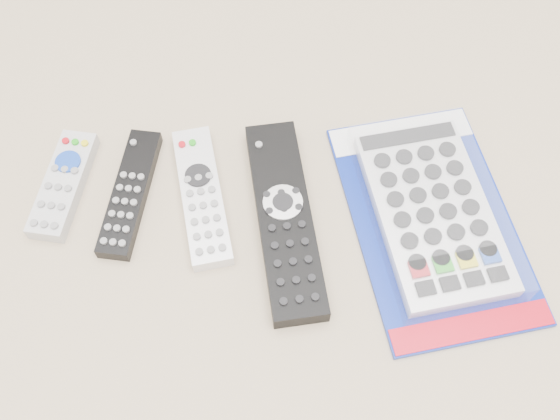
{
  "coord_description": "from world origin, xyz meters",
  "views": [
    {
      "loc": [
        0.03,
        -0.37,
        0.66
      ],
      "look_at": [
        0.04,
        -0.02,
        0.01
      ],
      "focal_mm": 40.0,
      "sensor_mm": 36.0,
      "label": 1
    }
  ],
  "objects_px": {
    "remote_slim_black": "(130,193)",
    "remote_silver_dvd": "(202,196)",
    "remote_small_grey": "(63,185)",
    "jumbo_remote_packaged": "(433,211)",
    "remote_large_black": "(285,219)"
  },
  "relations": [
    {
      "from": "remote_slim_black",
      "to": "remote_silver_dvd",
      "type": "distance_m",
      "value": 0.09
    },
    {
      "from": "remote_small_grey",
      "to": "remote_slim_black",
      "type": "xyz_separation_m",
      "value": [
        0.08,
        -0.01,
        -0.0
      ]
    },
    {
      "from": "remote_slim_black",
      "to": "jumbo_remote_packaged",
      "type": "xyz_separation_m",
      "value": [
        0.36,
        -0.04,
        0.01
      ]
    },
    {
      "from": "remote_silver_dvd",
      "to": "jumbo_remote_packaged",
      "type": "relative_size",
      "value": 0.59
    },
    {
      "from": "remote_silver_dvd",
      "to": "jumbo_remote_packaged",
      "type": "height_order",
      "value": "jumbo_remote_packaged"
    },
    {
      "from": "remote_small_grey",
      "to": "remote_silver_dvd",
      "type": "height_order",
      "value": "same"
    },
    {
      "from": "remote_small_grey",
      "to": "jumbo_remote_packaged",
      "type": "xyz_separation_m",
      "value": [
        0.44,
        -0.06,
        0.01
      ]
    },
    {
      "from": "remote_slim_black",
      "to": "remote_silver_dvd",
      "type": "height_order",
      "value": "remote_silver_dvd"
    },
    {
      "from": "remote_small_grey",
      "to": "remote_large_black",
      "type": "distance_m",
      "value": 0.27
    },
    {
      "from": "jumbo_remote_packaged",
      "to": "remote_slim_black",
      "type": "bearing_deg",
      "value": 163.79
    },
    {
      "from": "remote_large_black",
      "to": "jumbo_remote_packaged",
      "type": "distance_m",
      "value": 0.17
    },
    {
      "from": "remote_slim_black",
      "to": "remote_large_black",
      "type": "relative_size",
      "value": 0.67
    },
    {
      "from": "remote_small_grey",
      "to": "remote_slim_black",
      "type": "distance_m",
      "value": 0.08
    },
    {
      "from": "remote_small_grey",
      "to": "jumbo_remote_packaged",
      "type": "relative_size",
      "value": 0.46
    },
    {
      "from": "remote_small_grey",
      "to": "remote_silver_dvd",
      "type": "relative_size",
      "value": 0.79
    }
  ]
}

